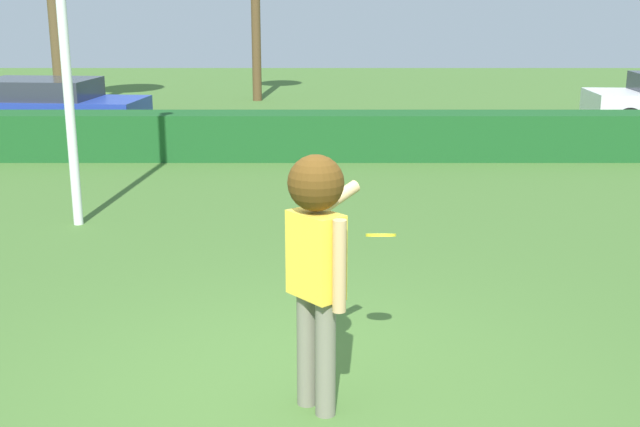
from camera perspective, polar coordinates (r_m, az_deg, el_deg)
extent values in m
plane|color=#446B2D|center=(6.01, -1.39, -12.38)|extent=(60.00, 60.00, 0.00)
cylinder|color=slate|center=(5.62, -0.71, -9.66)|extent=(0.14, 0.14, 0.84)
cylinder|color=slate|center=(5.48, 0.64, -10.32)|extent=(0.14, 0.14, 0.84)
cube|color=yellow|center=(5.29, -0.05, -2.99)|extent=(0.41, 0.43, 0.58)
cylinder|color=tan|center=(5.57, 0.60, 0.50)|extent=(0.53, 0.46, 0.30)
cylinder|color=tan|center=(5.12, 1.64, -3.81)|extent=(0.09, 0.09, 0.62)
sphere|color=tan|center=(5.16, -0.05, 1.88)|extent=(0.22, 0.22, 0.22)
sphere|color=#4D3210|center=(5.16, -0.05, 2.20)|extent=(0.37, 0.37, 0.37)
cylinder|color=yellow|center=(5.98, 4.63, -1.56)|extent=(0.23, 0.23, 0.08)
cylinder|color=silver|center=(10.32, -17.78, 13.80)|extent=(0.12, 0.12, 5.37)
cube|color=#195020|center=(14.52, -0.40, 5.60)|extent=(23.15, 0.90, 0.83)
cube|color=#263FA5|center=(17.55, -19.06, 6.92)|extent=(4.34, 2.08, 0.55)
cube|color=#2D333D|center=(17.50, -19.19, 8.46)|extent=(2.34, 1.76, 0.40)
cylinder|color=black|center=(17.83, -13.54, 6.53)|extent=(0.61, 0.16, 0.60)
cylinder|color=black|center=(16.25, -15.46, 5.63)|extent=(0.61, 0.16, 0.60)
cylinder|color=black|center=(19.96, 20.10, 6.89)|extent=(0.60, 0.14, 0.60)
cylinder|color=black|center=(18.34, 21.54, 6.14)|extent=(0.60, 0.14, 0.60)
cylinder|color=brown|center=(23.35, -4.36, 13.94)|extent=(0.26, 0.26, 4.80)
cylinder|color=brown|center=(21.97, -18.23, 13.72)|extent=(0.35, 0.35, 5.19)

